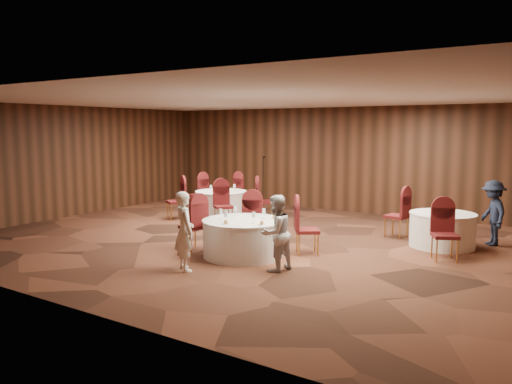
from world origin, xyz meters
The scene contains 15 objects.
ground centered at (0.00, 0.00, 0.00)m, with size 12.00×12.00×0.00m, color black.
room_shell centered at (0.00, 0.00, 1.96)m, with size 12.00×12.00×12.00m.
table_main centered at (0.83, -1.25, 0.38)m, with size 1.64×1.64×0.74m.
table_left centered at (-2.30, 2.20, 0.38)m, with size 1.50×1.50×0.74m.
table_right centered at (4.00, 1.74, 0.38)m, with size 1.39×1.39×0.74m.
chairs_main centered at (0.61, -0.63, 0.50)m, with size 2.88×1.92×1.00m.
chairs_left centered at (-2.31, 2.22, 0.50)m, with size 3.13×3.08×1.00m.
chairs_right centered at (3.58, 1.40, 0.50)m, with size 2.10×2.27×1.00m.
tabletop_main centered at (0.96, -1.34, 0.84)m, with size 1.11×1.14×0.22m.
tabletop_left centered at (-2.30, 2.20, 0.82)m, with size 0.82×0.81×0.22m.
tabletop_right centered at (4.18, 1.53, 0.90)m, with size 0.08×0.08×0.22m.
mic_stand centered at (-1.92, 3.90, 0.50)m, with size 0.24×0.24×1.68m.
woman_a centered at (0.51, -2.66, 0.72)m, with size 0.52×0.34×1.44m, color white.
woman_b centered at (1.90, -1.79, 0.69)m, with size 0.67×0.52×1.38m, color silver.
man_c centered at (4.88, 2.49, 0.72)m, with size 0.93×0.53×1.43m, color #151D31.
Camera 1 is at (6.34, -9.34, 2.55)m, focal length 35.00 mm.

